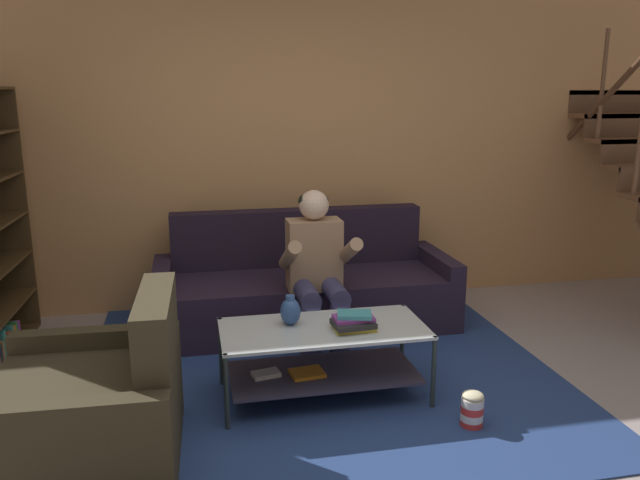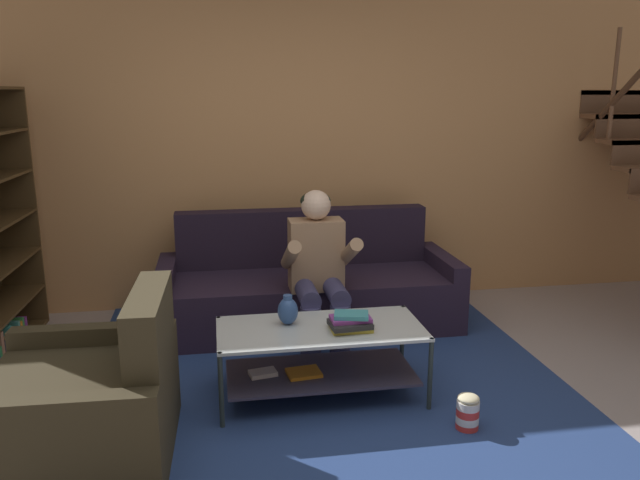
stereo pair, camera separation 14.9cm
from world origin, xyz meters
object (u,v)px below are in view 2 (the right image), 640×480
object	(u,v)px
armchair	(88,407)
couch	(308,289)
person_seated_center	(319,266)
vase	(288,311)
book_stack	(351,322)
coffee_table	(319,351)
popcorn_tub	(468,412)

from	to	relation	value
armchair	couch	bearing A→B (deg)	50.99
person_seated_center	vase	distance (m)	0.69
book_stack	coffee_table	bearing A→B (deg)	159.68
coffee_table	popcorn_tub	distance (m)	0.92
couch	armchair	distance (m)	2.16
coffee_table	armchair	size ratio (longest dim) A/B	1.25
book_stack	popcorn_tub	size ratio (longest dim) A/B	1.21
armchair	popcorn_tub	world-z (taller)	armchair
coffee_table	armchair	bearing A→B (deg)	-159.95
armchair	book_stack	bearing A→B (deg)	15.29
person_seated_center	armchair	bearing A→B (deg)	-139.49
couch	person_seated_center	xyz separation A→B (m)	(-0.00, -0.52, 0.33)
person_seated_center	book_stack	distance (m)	0.78
couch	popcorn_tub	xyz separation A→B (m)	(0.62, -1.73, -0.18)
person_seated_center	vase	bearing A→B (deg)	-115.15
vase	popcorn_tub	world-z (taller)	vase
person_seated_center	armchair	distance (m)	1.82
book_stack	popcorn_tub	bearing A→B (deg)	-38.63
person_seated_center	vase	world-z (taller)	person_seated_center
book_stack	armchair	xyz separation A→B (m)	(-1.42, -0.39, -0.21)
person_seated_center	coffee_table	xyz separation A→B (m)	(-0.12, -0.71, -0.32)
vase	popcorn_tub	distance (m)	1.17
armchair	popcorn_tub	bearing A→B (deg)	-1.74
popcorn_tub	vase	bearing A→B (deg)	146.65
couch	coffee_table	world-z (taller)	couch
vase	couch	bearing A→B (deg)	75.62
book_stack	armchair	world-z (taller)	armchair
vase	armchair	world-z (taller)	armchair
couch	person_seated_center	world-z (taller)	person_seated_center
couch	armchair	size ratio (longest dim) A/B	2.36
couch	book_stack	xyz separation A→B (m)	(0.06, -1.29, 0.20)
vase	person_seated_center	bearing A→B (deg)	64.85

